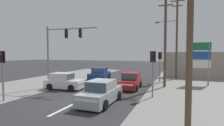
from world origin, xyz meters
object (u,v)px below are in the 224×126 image
utility_pole_foreground_right (187,4)px  pedestal_signal_far_median (160,62)px  utility_pole_background_right (176,36)px  pedestal_signal_right_kerb (153,66)px  sedan_crossing_left (100,74)px  pedestal_signal_left_kerb (2,67)px  hatchback_kerbside_parked (131,81)px  traffic_signal_mast (59,46)px  sedan_receding_far (101,93)px  shopping_plaza_sign (200,57)px  utility_pole_midground_right (165,39)px  hatchback_oncoming_mid (64,82)px

utility_pole_foreground_right → pedestal_signal_far_median: size_ratio=2.81×
utility_pole_foreground_right → pedestal_signal_far_median: 14.18m
pedestal_signal_far_median → utility_pole_background_right: bearing=62.7°
utility_pole_foreground_right → pedestal_signal_right_kerb: size_ratio=2.81×
utility_pole_background_right → sedan_crossing_left: utility_pole_background_right is taller
pedestal_signal_left_kerb → sedan_crossing_left: pedestal_signal_left_kerb is taller
pedestal_signal_far_median → hatchback_kerbside_parked: pedestal_signal_far_median is taller
traffic_signal_mast → sedan_receding_far: (5.76, -3.21, -3.44)m
utility_pole_foreground_right → shopping_plaza_sign: utility_pole_foreground_right is taller
utility_pole_foreground_right → traffic_signal_mast: bearing=150.4°
pedestal_signal_far_median → sedan_receding_far: 11.27m
shopping_plaza_sign → hatchback_kerbside_parked: size_ratio=1.25×
sedan_receding_far → sedan_crossing_left: 10.82m
utility_pole_background_right → traffic_signal_mast: bearing=-133.9°
pedestal_signal_far_median → sedan_receding_far: bearing=-105.4°
pedestal_signal_far_median → shopping_plaza_sign: shopping_plaza_sign is taller
pedestal_signal_left_kerb → pedestal_signal_far_median: same height
utility_pole_midground_right → utility_pole_background_right: size_ratio=0.86×
pedestal_signal_right_kerb → hatchback_oncoming_mid: size_ratio=0.95×
hatchback_oncoming_mid → utility_pole_midground_right: bearing=25.4°
shopping_plaza_sign → hatchback_oncoming_mid: size_ratio=1.23×
pedestal_signal_far_median → shopping_plaza_sign: size_ratio=0.77×
utility_pole_midground_right → pedestal_signal_left_kerb: size_ratio=2.60×
sedan_crossing_left → utility_pole_background_right: bearing=24.7°
utility_pole_foreground_right → sedan_receding_far: (-5.12, 2.96, -4.66)m
utility_pole_midground_right → hatchback_oncoming_mid: 10.80m
pedestal_signal_far_median → hatchback_oncoming_mid: pedestal_signal_far_median is taller
pedestal_signal_right_kerb → pedestal_signal_left_kerb: same height
pedestal_signal_far_median → hatchback_kerbside_parked: (-2.31, -5.07, -1.71)m
utility_pole_foreground_right → utility_pole_background_right: utility_pole_background_right is taller
utility_pole_background_right → hatchback_oncoming_mid: 15.57m
utility_pole_foreground_right → hatchback_kerbside_parked: size_ratio=2.72×
hatchback_kerbside_parked → utility_pole_foreground_right: bearing=-62.5°
hatchback_kerbside_parked → hatchback_oncoming_mid: size_ratio=0.98×
utility_pole_background_right → traffic_signal_mast: 15.13m
pedestal_signal_far_median → hatchback_kerbside_parked: size_ratio=0.97×
traffic_signal_mast → pedestal_signal_left_kerb: traffic_signal_mast is taller
shopping_plaza_sign → pedestal_signal_right_kerb: bearing=-119.1°
sedan_crossing_left → hatchback_kerbside_parked: bearing=-39.0°
utility_pole_midground_right → pedestal_signal_right_kerb: utility_pole_midground_right is taller
utility_pole_midground_right → pedestal_signal_left_kerb: bearing=-137.7°
pedestal_signal_right_kerb → pedestal_signal_left_kerb: bearing=-154.4°
traffic_signal_mast → pedestal_signal_right_kerb: (8.86, -0.50, -1.73)m
shopping_plaza_sign → utility_pole_background_right: bearing=121.5°
pedestal_signal_far_median → shopping_plaza_sign: bearing=-10.0°
utility_pole_midground_right → hatchback_kerbside_parked: 5.47m
pedestal_signal_right_kerb → hatchback_kerbside_parked: 4.20m
pedestal_signal_left_kerb → sedan_receding_far: pedestal_signal_left_kerb is taller
utility_pole_midground_right → traffic_signal_mast: bearing=-155.7°
utility_pole_background_right → pedestal_signal_far_median: (-1.71, -3.32, -3.33)m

